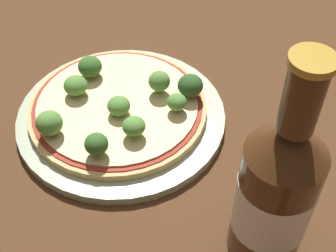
% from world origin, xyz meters
% --- Properties ---
extents(ground_plane, '(3.00, 3.00, 0.00)m').
position_xyz_m(ground_plane, '(0.00, 0.00, 0.00)').
color(ground_plane, '#4C2D19').
extents(plate, '(0.27, 0.27, 0.01)m').
position_xyz_m(plate, '(-0.02, -0.02, 0.01)').
color(plate, '#A3B293').
rests_on(plate, ground_plane).
extents(pizza, '(0.23, 0.23, 0.01)m').
position_xyz_m(pizza, '(-0.02, -0.02, 0.02)').
color(pizza, tan).
rests_on(pizza, plate).
extents(broccoli_floret_0, '(0.02, 0.02, 0.02)m').
position_xyz_m(broccoli_floret_0, '(0.05, -0.00, 0.04)').
color(broccoli_floret_0, '#6B8E51').
rests_on(broccoli_floret_0, pizza).
extents(broccoli_floret_1, '(0.03, 0.03, 0.03)m').
position_xyz_m(broccoli_floret_1, '(0.02, -0.06, 0.04)').
color(broccoli_floret_1, '#6B8E51').
rests_on(broccoli_floret_1, pizza).
extents(broccoli_floret_2, '(0.03, 0.03, 0.02)m').
position_xyz_m(broccoli_floret_2, '(-0.01, -0.03, 0.04)').
color(broccoli_floret_2, '#6B8E51').
rests_on(broccoli_floret_2, pizza).
extents(broccoli_floret_3, '(0.03, 0.03, 0.03)m').
position_xyz_m(broccoli_floret_3, '(-0.08, -0.03, 0.04)').
color(broccoli_floret_3, '#6B8E51').
rests_on(broccoli_floret_3, pizza).
extents(broccoli_floret_4, '(0.03, 0.03, 0.03)m').
position_xyz_m(broccoli_floret_4, '(0.00, -0.10, 0.04)').
color(broccoli_floret_4, '#6B8E51').
rests_on(broccoli_floret_4, pizza).
extents(broccoli_floret_5, '(0.03, 0.03, 0.03)m').
position_xyz_m(broccoli_floret_5, '(-0.07, -0.10, 0.04)').
color(broccoli_floret_5, '#6B8E51').
rests_on(broccoli_floret_5, pizza).
extents(broccoli_floret_6, '(0.03, 0.03, 0.03)m').
position_xyz_m(broccoli_floret_6, '(-0.08, 0.01, 0.04)').
color(broccoli_floret_6, '#6B8E51').
rests_on(broccoli_floret_6, pizza).
extents(broccoli_floret_7, '(0.03, 0.03, 0.03)m').
position_xyz_m(broccoli_floret_7, '(0.02, 0.02, 0.04)').
color(broccoli_floret_7, '#6B8E51').
rests_on(broccoli_floret_7, pizza).
extents(broccoli_floret_8, '(0.03, 0.03, 0.03)m').
position_xyz_m(broccoli_floret_8, '(0.05, 0.03, 0.04)').
color(broccoli_floret_8, '#6B8E51').
rests_on(broccoli_floret_8, pizza).
extents(beer_bottle, '(0.07, 0.07, 0.24)m').
position_xyz_m(beer_bottle, '(0.20, -0.12, 0.09)').
color(beer_bottle, '#472814').
rests_on(beer_bottle, ground_plane).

